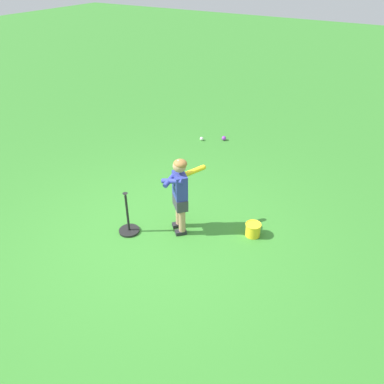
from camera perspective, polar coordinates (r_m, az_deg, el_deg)
ground_plane at (r=5.13m, az=-5.09°, el=-7.00°), size 40.00×40.00×0.00m
child_batter at (r=4.90m, az=-1.79°, el=0.40°), size 0.39×0.57×1.08m
play_ball_far_left at (r=7.79m, az=4.80°, el=8.02°), size 0.09×0.09×0.09m
play_ball_center_lawn at (r=7.76m, az=1.44°, el=7.97°), size 0.07×0.07×0.07m
batting_tee at (r=5.24m, az=-9.45°, el=-4.95°), size 0.28×0.28×0.62m
toy_bucket at (r=5.18m, az=9.12°, el=-5.53°), size 0.22×0.22×0.19m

